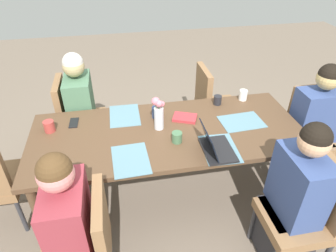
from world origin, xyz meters
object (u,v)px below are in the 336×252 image
(person_head_right_left_far, at_px, (311,131))
(coffee_mug_centre_left, at_px, (243,95))
(coffee_mug_near_left, at_px, (177,137))
(coffee_mug_far_left, at_px, (49,126))
(chair_near_right_near, at_px, (307,210))
(chair_far_left_near, at_px, (76,116))
(chair_near_left_mid, at_px, (86,247))
(book_red_cover, at_px, (185,118))
(coffee_mug_centre_right, at_px, (218,100))
(person_near_right_near, at_px, (293,203))
(chair_far_right_far, at_px, (212,102))
(laptop_near_right_near, at_px, (215,147))
(person_near_left_mid, at_px, (74,238))
(flower_vase, at_px, (159,113))
(chair_head_right_left_far, at_px, (312,128))
(dining_table, at_px, (168,138))
(person_far_left_near, at_px, (83,116))
(phone_black, at_px, (74,123))
(coffee_mug_near_right, at_px, (157,112))

(person_head_right_left_far, bearing_deg, coffee_mug_centre_left, 148.96)
(coffee_mug_near_left, height_order, coffee_mug_far_left, coffee_mug_far_left)
(chair_near_right_near, distance_m, coffee_mug_centre_left, 1.21)
(chair_far_left_near, height_order, chair_near_left_mid, same)
(coffee_mug_centre_left, relative_size, book_red_cover, 0.50)
(coffee_mug_centre_left, bearing_deg, coffee_mug_centre_right, -172.21)
(chair_near_right_near, xyz_separation_m, coffee_mug_far_left, (-1.78, 0.97, 0.28))
(person_near_right_near, xyz_separation_m, chair_far_right_far, (-0.11, 1.50, -0.03))
(chair_near_right_near, bearing_deg, laptop_near_right_near, 138.91)
(person_near_left_mid, height_order, flower_vase, person_near_left_mid)
(chair_far_right_far, relative_size, flower_vase, 3.07)
(laptop_near_right_near, height_order, coffee_mug_near_left, laptop_near_right_near)
(chair_far_left_near, distance_m, person_head_right_left_far, 2.31)
(person_near_left_mid, relative_size, coffee_mug_near_left, 14.21)
(chair_head_right_left_far, xyz_separation_m, person_head_right_left_far, (-0.06, -0.07, 0.03))
(chair_far_left_near, xyz_separation_m, laptop_near_right_near, (1.11, -1.07, 0.28))
(flower_vase, xyz_separation_m, coffee_mug_near_left, (0.11, -0.21, -0.11))
(person_near_right_near, bearing_deg, dining_table, 136.01)
(chair_near_left_mid, height_order, person_head_right_left_far, person_head_right_left_far)
(person_near_right_near, bearing_deg, chair_far_left_near, 136.74)
(person_far_left_near, height_order, person_near_right_near, same)
(chair_near_left_mid, xyz_separation_m, person_near_right_near, (1.42, 0.06, 0.03))
(coffee_mug_centre_right, bearing_deg, chair_near_right_near, -75.33)
(person_near_left_mid, xyz_separation_m, laptop_near_right_near, (1.03, 0.41, 0.25))
(dining_table, xyz_separation_m, chair_near_left_mid, (-0.66, -0.80, -0.16))
(person_near_right_near, relative_size, laptop_near_right_near, 3.73)
(person_far_left_near, xyz_separation_m, coffee_mug_near_left, (0.79, -0.84, 0.25))
(laptop_near_right_near, xyz_separation_m, coffee_mug_far_left, (-1.25, 0.50, 0.00))
(laptop_near_right_near, xyz_separation_m, coffee_mug_near_left, (-0.25, 0.17, -0.00))
(person_near_right_near, height_order, book_red_cover, person_near_right_near)
(person_near_left_mid, xyz_separation_m, coffee_mug_centre_right, (1.28, 1.08, 0.25))
(coffee_mug_far_left, bearing_deg, laptop_near_right_near, -21.97)
(person_near_right_near, height_order, phone_black, person_near_right_near)
(flower_vase, height_order, coffee_mug_near_left, flower_vase)
(person_near_right_near, height_order, coffee_mug_near_left, person_near_right_near)
(phone_black, bearing_deg, book_red_cover, -93.89)
(dining_table, bearing_deg, coffee_mug_far_left, 169.31)
(coffee_mug_near_right, bearing_deg, book_red_cover, -17.80)
(laptop_near_right_near, relative_size, phone_black, 2.13)
(phone_black, bearing_deg, chair_head_right_left_far, -91.18)
(chair_head_right_left_far, distance_m, person_near_right_near, 1.08)
(coffee_mug_near_left, height_order, coffee_mug_centre_right, coffee_mug_centre_right)
(chair_near_right_near, relative_size, coffee_mug_centre_left, 9.08)
(coffee_mug_near_left, bearing_deg, phone_black, 152.89)
(chair_far_left_near, xyz_separation_m, person_head_right_left_far, (2.20, -0.72, 0.03))
(coffee_mug_near_left, bearing_deg, chair_head_right_left_far, 10.59)
(coffee_mug_near_left, bearing_deg, laptop_near_right_near, -34.00)
(coffee_mug_centre_right, bearing_deg, flower_vase, -154.46)
(coffee_mug_centre_left, bearing_deg, flower_vase, -159.53)
(chair_head_right_left_far, height_order, person_head_right_left_far, person_head_right_left_far)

